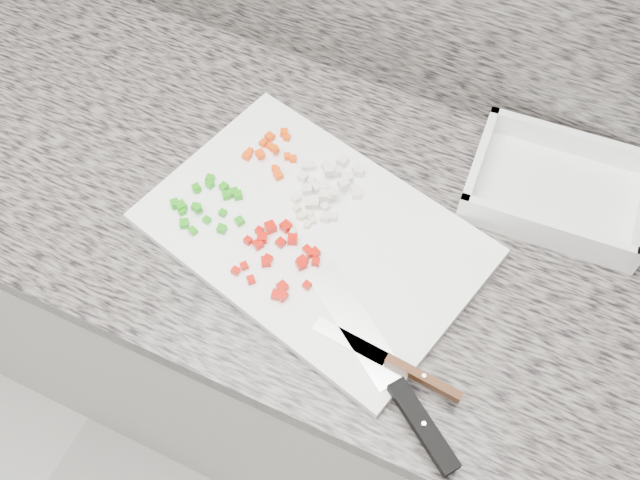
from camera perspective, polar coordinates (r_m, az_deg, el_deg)
The scene contains 11 objects.
cabinet at distance 1.56m, azimuth -2.80°, elevation -6.07°, with size 3.92×0.62×0.86m, color beige.
countertop at distance 1.17m, azimuth -3.72°, elevation 3.34°, with size 3.96×0.64×0.04m, color #68625B.
cutting_board at distance 1.10m, azimuth -0.51°, elevation 0.42°, with size 0.50×0.33×0.02m, color white.
carrot_pile at distance 1.17m, azimuth -3.88°, elevation 6.97°, with size 0.08×0.10×0.02m.
onion_pile at distance 1.13m, azimuth 0.71°, elevation 4.48°, with size 0.11×0.13×0.02m.
green_pepper_pile at distance 1.12m, azimuth -9.10°, elevation 2.89°, with size 0.12×0.11×0.02m.
red_pepper_pile at distance 1.06m, azimuth -3.21°, elevation -1.21°, with size 0.13×0.13×0.01m.
garlic_pile at distance 1.10m, azimuth -1.54°, elevation 1.68°, with size 0.05×0.07×0.01m.
chef_knife at distance 0.98m, azimuth 6.27°, elevation -11.73°, with size 0.30×0.23×0.02m.
paring_knife at distance 0.99m, azimuth 6.76°, elevation -10.18°, with size 0.22×0.04×0.02m.
tray at distance 1.19m, azimuth 18.44°, elevation 3.77°, with size 0.29×0.22×0.06m.
Camera 1 is at (0.35, 0.87, 1.84)m, focal length 40.00 mm.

